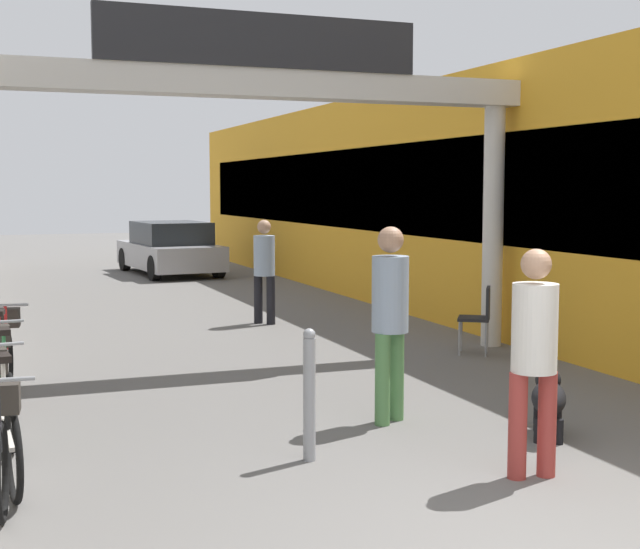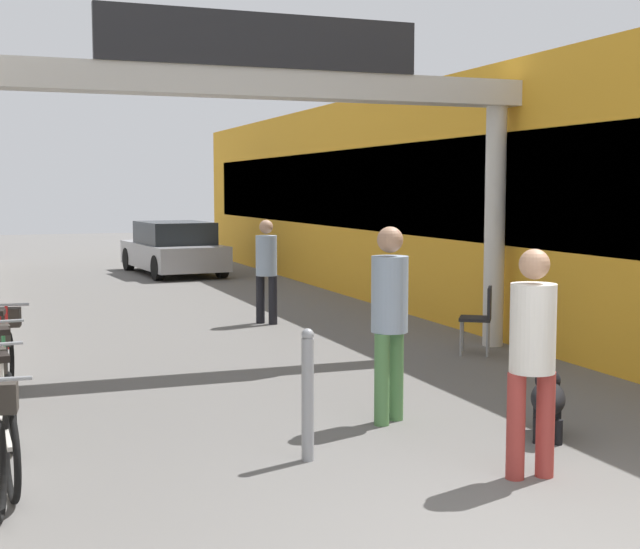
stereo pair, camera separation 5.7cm
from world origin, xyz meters
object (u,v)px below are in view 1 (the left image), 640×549
Objects in this scene: pedestrian_with_dog at (534,347)px; cafe_chair_black_nearer at (480,313)px; pedestrian_carrying_crate at (264,265)px; bicycle_red_farthest at (3,360)px; pedestrian_companion at (390,310)px; dog_on_leash at (549,396)px; bicycle_silver_second at (1,421)px; bicycle_green_third at (3,385)px; bollard_post_metal at (309,394)px; parked_car_silver at (170,249)px.

cafe_chair_black_nearer is at bearing 63.64° from pedestrian_with_dog.
bicycle_red_farthest is (-4.03, -4.12, -0.52)m from pedestrian_carrying_crate.
pedestrian_companion is 2.36× the size of dog_on_leash.
dog_on_leash is (0.79, 0.92, -0.64)m from pedestrian_with_dog.
pedestrian_companion is 1.08× the size of bicycle_silver_second.
bicycle_green_third is 2.83m from bollard_post_metal.
bicycle_silver_second is at bearing -91.49° from bicycle_red_farthest.
parked_car_silver reaches higher than bicycle_red_farthest.
pedestrian_companion is 15.02m from parked_car_silver.
pedestrian_with_dog is 4.59m from bicycle_green_third.
pedestrian_carrying_crate reaches higher than bicycle_red_farthest.
bollard_post_metal is at bearing -142.72° from pedestrian_companion.
bollard_post_metal is (-1.42, 0.98, -0.45)m from pedestrian_with_dog.
pedestrian_companion is 3.74m from cafe_chair_black_nearer.
pedestrian_with_dog is 1.38m from dog_on_leash.
pedestrian_with_dog reaches higher than bicycle_silver_second.
bollard_post_metal is at bearing -136.12° from cafe_chair_black_nearer.
bollard_post_metal is at bearing 145.39° from pedestrian_with_dog.
pedestrian_companion is 6.24m from pedestrian_carrying_crate.
cafe_chair_black_nearer is at bearing 17.11° from bicycle_green_third.
bicycle_silver_second is 6.72m from cafe_chair_black_nearer.
dog_on_leash is at bearing -33.64° from bicycle_red_farthest.
bicycle_red_farthest is at bearing -174.15° from cafe_chair_black_nearer.
pedestrian_carrying_crate reaches higher than bollard_post_metal.
parked_car_silver is (0.90, 14.98, -0.41)m from pedestrian_companion.
bicycle_green_third is at bearing 143.35° from bollard_post_metal.
cafe_chair_black_nearer is at bearing -62.09° from pedestrian_carrying_crate.
bicycle_red_farthest is at bearing 127.65° from bollard_post_metal.
parked_car_silver is (0.57, 16.80, -0.35)m from pedestrian_with_dog.
bicycle_silver_second is at bearing -121.81° from pedestrian_carrying_crate.
parked_car_silver reaches higher than cafe_chair_black_nearer.
bicycle_red_farthest is (-3.34, 2.07, -0.62)m from pedestrian_companion.
pedestrian_carrying_crate is at bearing -91.34° from parked_car_silver.
cafe_chair_black_nearer is (2.56, 2.68, -0.51)m from pedestrian_companion.
pedestrian_carrying_crate is at bearing 52.76° from bicycle_green_third.
bicycle_red_farthest is (-3.67, 3.89, -0.56)m from pedestrian_with_dog.
bicycle_silver_second is (-3.73, 1.41, -0.56)m from pedestrian_with_dog.
bollard_post_metal is at bearing -52.35° from bicycle_red_farthest.
pedestrian_with_dog reaches higher than cafe_chair_black_nearer.
pedestrian_carrying_crate is 0.99× the size of bicycle_red_farthest.
pedestrian_companion reaches higher than bollard_post_metal.
pedestrian_carrying_crate is 2.16× the size of dog_on_leash.
bollard_post_metal is 15.94m from parked_car_silver.
bollard_post_metal is at bearing 178.45° from dog_on_leash.
pedestrian_carrying_crate is at bearing 75.72° from bollard_post_metal.
pedestrian_with_dog is 4.03m from bicycle_silver_second.
bicycle_silver_second is 1.00× the size of bicycle_red_farthest.
pedestrian_companion is 1.60m from dog_on_leash.
bicycle_green_third is 0.41× the size of parked_car_silver.
bicycle_green_third is at bearing 88.28° from bicycle_silver_second.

